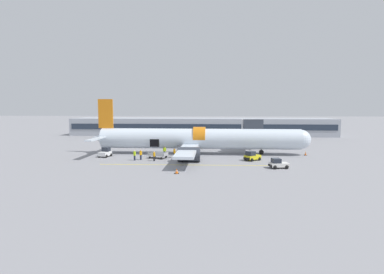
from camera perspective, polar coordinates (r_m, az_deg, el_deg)
ground_plane at (r=50.03m, az=-0.34°, el=-4.38°), size 500.00×500.00×0.00m
apron_marking_line at (r=45.67m, az=0.21°, el=-5.35°), size 28.70×1.10×0.01m
terminal_strip at (r=95.35m, az=1.80°, el=2.01°), size 81.02×12.57×5.31m
jet_bridge_stub at (r=61.96m, az=11.16°, el=1.84°), size 3.69×9.51×6.45m
airplane at (r=56.07m, az=0.91°, el=-0.43°), size 41.09×31.85×10.29m
baggage_tug_lead at (r=50.41m, az=11.35°, el=-3.65°), size 3.01×2.81×1.57m
baggage_tug_mid at (r=44.98m, az=16.10°, el=-4.95°), size 2.88×2.24×1.44m
baggage_tug_rear at (r=55.28m, az=-16.18°, el=-2.91°), size 2.22×2.62×1.68m
baggage_cart_loading at (r=51.83m, az=-6.42°, el=-3.48°), size 4.16×2.71×1.06m
ground_crew_loader_a at (r=52.10m, az=-3.37°, el=-3.02°), size 0.42×0.58×1.67m
ground_crew_loader_b at (r=49.29m, az=-7.22°, el=-3.57°), size 0.48×0.57×1.64m
ground_crew_driver at (r=50.40m, az=-10.88°, el=-3.38°), size 0.51×0.59×1.71m
ground_crew_supervisor at (r=50.77m, az=-9.73°, el=-3.30°), size 0.51×0.58×1.70m
ground_crew_helper at (r=54.35m, az=-5.24°, el=-2.64°), size 0.60×0.42×1.72m
safety_cone_nose at (r=58.50m, az=20.81°, el=-2.94°), size 0.50×0.50×0.76m
safety_cone_engine_left at (r=39.93m, az=-2.94°, el=-6.51°), size 0.62×0.62×0.67m
safety_cone_wingtip at (r=48.38m, az=1.06°, el=-4.38°), size 0.43×0.43×0.63m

